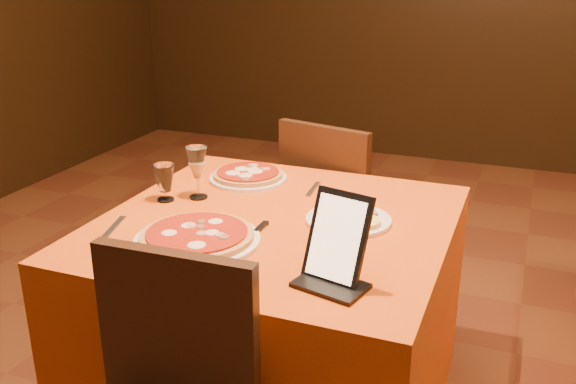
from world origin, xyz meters
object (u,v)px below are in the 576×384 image
(pizza_near, at_px, (197,238))
(pizza_far, at_px, (248,176))
(chair_main_far, at_px, (344,216))
(tablet, at_px, (338,237))
(water_glass, at_px, (165,183))
(wine_glass, at_px, (197,172))
(main_table, at_px, (277,320))

(pizza_near, distance_m, pizza_far, 0.58)
(chair_main_far, bearing_deg, pizza_far, 76.48)
(pizza_near, relative_size, tablet, 1.55)
(pizza_far, xyz_separation_m, water_glass, (-0.18, -0.30, 0.05))
(pizza_far, bearing_deg, wine_glass, -109.07)
(pizza_near, xyz_separation_m, pizza_far, (-0.10, 0.57, -0.00))
(pizza_near, height_order, pizza_far, same)
(chair_main_far, xyz_separation_m, water_glass, (-0.43, -0.78, 0.36))
(tablet, bearing_deg, chair_main_far, 119.04)
(tablet, bearing_deg, main_table, 147.83)
(wine_glass, bearing_deg, tablet, -32.32)
(chair_main_far, xyz_separation_m, tablet, (0.30, -1.12, 0.41))
(chair_main_far, relative_size, pizza_near, 2.41)
(wine_glass, bearing_deg, water_glass, -145.96)
(water_glass, bearing_deg, pizza_near, -44.39)
(pizza_near, relative_size, pizza_far, 1.28)
(pizza_near, height_order, tablet, tablet)
(tablet, bearing_deg, pizza_near, -174.78)
(main_table, bearing_deg, chair_main_far, 90.00)
(main_table, distance_m, pizza_near, 0.49)
(chair_main_far, bearing_deg, main_table, 103.89)
(chair_main_far, bearing_deg, tablet, 119.02)
(pizza_far, xyz_separation_m, wine_glass, (-0.08, -0.24, 0.08))
(main_table, height_order, pizza_far, pizza_far)
(main_table, height_order, pizza_near, pizza_near)
(pizza_near, bearing_deg, chair_main_far, 81.72)
(chair_main_far, height_order, pizza_far, chair_main_far)
(chair_main_far, distance_m, wine_glass, 0.88)
(water_glass, distance_m, tablet, 0.80)
(chair_main_far, distance_m, water_glass, 0.96)
(main_table, height_order, chair_main_far, chair_main_far)
(main_table, bearing_deg, pizza_near, -122.00)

